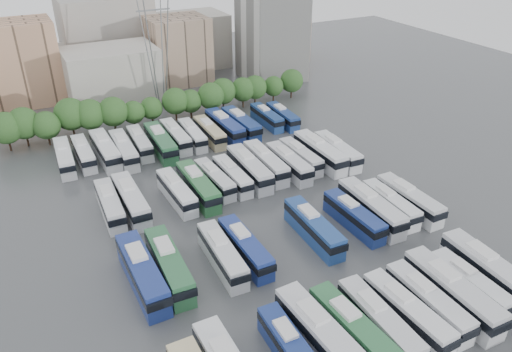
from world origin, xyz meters
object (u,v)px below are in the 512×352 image
bus_r1_s1 (142,273)px  bus_r2_s8 (249,168)px  bus_r2_s11 (301,156)px  bus_r3_s1 (84,153)px  bus_r0_s5 (322,336)px  bus_r2_s9 (266,162)px  electricity_pylon (154,22)px  bus_r1_s12 (390,204)px  bus_r1_s10 (354,216)px  bus_r1_s11 (371,207)px  bus_r3_s0 (64,157)px  bus_r3_s10 (241,124)px  bus_r1_s4 (222,254)px  apartment_tower (272,27)px  bus_r0_s4 (291,350)px  bus_r0_s8 (407,312)px  bus_r0_s11 (470,284)px  bus_r3_s7 (192,135)px  bus_r2_s13 (337,151)px  bus_r3_s12 (267,117)px  bus_r0_s10 (452,292)px  bus_r0_s9 (428,302)px  bus_r0_s7 (379,322)px  bus_r1_s5 (245,247)px  bus_r2_s4 (177,192)px  bus_r3_s2 (105,150)px  bus_r1_s13 (409,199)px  bus_r3_s5 (161,142)px  bus_r0_s6 (353,330)px  bus_r2_s5 (198,186)px  bus_r3_s4 (140,143)px  bus_r0_s12 (489,271)px  bus_r2_s12 (320,152)px  bus_r3_s8 (210,132)px  bus_r2_s10 (289,163)px  bus_r1_s8 (314,227)px  bus_r3_s13 (283,116)px  bus_r2_s1 (110,205)px  bus_r1_s2 (169,265)px  bus_r2_s6 (214,179)px  bus_r3_s6 (176,136)px  bus_r2_s7 (232,176)px

bus_r1_s1 → bus_r2_s8: bus_r1_s1 is taller
bus_r2_s11 → bus_r3_s1: (-33.09, 18.46, 0.01)m
bus_r0_s5 → bus_r2_s9: bus_r0_s5 is taller
electricity_pylon → bus_r1_s12: size_ratio=3.02×
bus_r1_s10 → bus_r1_s11: bus_r1_s11 is taller
bus_r3_s0 → bus_r3_s10: 33.22m
bus_r1_s4 → bus_r1_s11: bearing=2.2°
apartment_tower → bus_r2_s8: (-29.23, -45.61, -11.00)m
bus_r0_s4 → bus_r0_s8: (13.51, -1.38, 0.13)m
bus_r2_s9 → bus_r0_s11: bearing=-78.1°
bus_r1_s11 → bus_r3_s7: size_ratio=1.18×
bus_r2_s13 → bus_r3_s12: bearing=102.2°
bus_r0_s10 → bus_r2_s13: (9.92, 35.81, -0.18)m
bus_r0_s9 → bus_r0_s10: size_ratio=0.88×
bus_r0_s4 → bus_r0_s5: 3.43m
bus_r0_s7 → bus_r3_s7: bearing=91.8°
bus_r1_s5 → bus_r1_s11: bearing=-0.8°
bus_r2_s4 → bus_r3_s2: 20.24m
bus_r0_s8 → bus_r3_s1: bus_r0_s8 is taller
bus_r2_s9 → bus_r2_s11: bus_r2_s9 is taller
bus_r1_s13 → bus_r3_s5: bearing=126.6°
bus_r0_s6 → bus_r2_s5: bus_r2_s5 is taller
bus_r1_s4 → bus_r3_s5: bus_r3_s5 is taller
bus_r3_s4 → bus_r3_s2: bearing=-171.9°
bus_r0_s12 → bus_r3_s0: bearing=128.7°
bus_r2_s5 → bus_r2_s12: size_ratio=0.95×
bus_r3_s5 → bus_r3_s8: size_ratio=1.15×
bus_r1_s4 → bus_r2_s10: 26.58m
bus_r2_s8 → bus_r2_s9: bus_r2_s8 is taller
bus_r3_s0 → bus_r1_s5: bearing=-63.3°
bus_r0_s7 → bus_r1_s8: size_ratio=0.98×
bus_r3_s5 → bus_r0_s11: bearing=-67.5°
bus_r1_s1 → bus_r3_s13: bearing=41.5°
bus_r0_s10 → bus_r3_s1: 63.15m
bus_r1_s8 → bus_r1_s13: (16.47, -0.38, -0.01)m
bus_r2_s1 → bus_r1_s2: bearing=-77.4°
bus_r2_s4 → bus_r3_s12: (26.41, 20.22, -0.09)m
bus_r0_s12 → bus_r3_s13: (3.13, 54.08, -0.39)m
bus_r0_s4 → bus_r1_s2: 18.88m
bus_r0_s7 → bus_r2_s6: bearing=96.6°
bus_r1_s2 → bus_r3_s5: (9.86, 34.01, 0.03)m
bus_r2_s4 → bus_r2_s11: bearing=2.5°
bus_r0_s5 → bus_r1_s8: bearing=56.5°
bus_r1_s1 → bus_r3_s6: 39.55m
bus_r1_s11 → bus_r2_s6: bearing=133.7°
bus_r0_s6 → bus_r0_s12: bus_r0_s12 is taller
bus_r1_s10 → bus_r3_s8: (-6.67, 36.16, -0.01)m
bus_r1_s11 → bus_r2_s7: 22.56m
bus_r2_s7 → bus_r3_s10: (10.24, 18.05, 0.27)m
bus_r1_s12 → bus_r3_s0: bus_r3_s0 is taller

